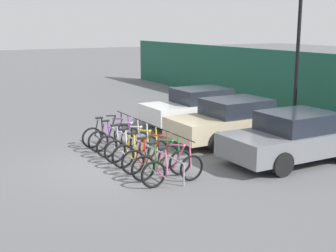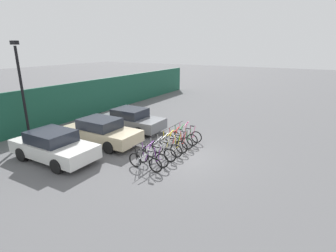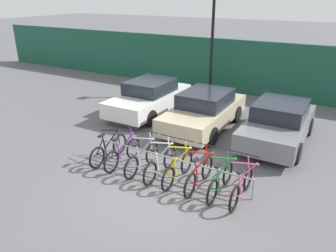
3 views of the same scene
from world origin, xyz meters
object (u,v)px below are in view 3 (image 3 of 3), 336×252
at_px(car_white, 149,97).
at_px(bicycle_green, 220,181).
at_px(lamp_post, 213,32).
at_px(bicycle_yellow, 178,169).
at_px(bicycle_silver, 142,159).
at_px(bike_rack, 171,160).
at_px(bicycle_purple, 123,153).
at_px(bicycle_white, 160,164).
at_px(car_grey, 278,123).
at_px(bicycle_black, 109,149).
at_px(car_beige, 204,110).
at_px(bicycle_pink, 242,186).
at_px(bicycle_red, 199,175).

bearing_deg(car_white, bicycle_green, -41.16).
bearing_deg(lamp_post, bicycle_yellow, -72.78).
bearing_deg(bicycle_silver, bike_rack, 7.46).
xyz_separation_m(bike_rack, bicycle_purple, (-1.54, -0.15, -0.12)).
distance_m(bicycle_silver, bicycle_white, 0.60).
height_order(bike_rack, car_grey, car_grey).
relative_size(bicycle_black, bicycle_white, 1.00).
bearing_deg(bicycle_white, bicycle_yellow, -2.47).
bearing_deg(bike_rack, car_grey, 61.61).
height_order(bicycle_green, car_white, car_white).
bearing_deg(bicycle_purple, bicycle_black, 177.47).
height_order(bicycle_silver, car_grey, car_grey).
bearing_deg(bicycle_white, bicycle_purple, 177.53).
bearing_deg(bicycle_white, car_beige, 93.47).
relative_size(bicycle_yellow, bicycle_pink, 1.00).
bearing_deg(bicycle_black, bicycle_purple, -3.72).
height_order(bicycle_silver, car_white, car_white).
distance_m(bike_rack, bicycle_black, 2.07).
bearing_deg(lamp_post, bicycle_green, -65.21).
xyz_separation_m(car_grey, lamp_post, (-4.20, 4.07, 2.34)).
relative_size(bicycle_green, car_grey, 0.42).
bearing_deg(bicycle_white, bicycle_green, -2.47).
height_order(bicycle_yellow, car_beige, car_beige).
xyz_separation_m(bicycle_yellow, bicycle_green, (1.21, 0.00, 0.00)).
height_order(bicycle_white, bicycle_yellow, same).
relative_size(bike_rack, bicycle_white, 2.72).
height_order(bicycle_purple, bicycle_red, same).
distance_m(bicycle_silver, lamp_post, 8.51).
relative_size(bicycle_silver, bicycle_yellow, 1.00).
bearing_deg(bike_rack, bicycle_purple, -174.47).
distance_m(bicycle_red, lamp_post, 8.95).
relative_size(bicycle_black, bicycle_green, 1.00).
relative_size(bike_rack, bicycle_silver, 2.72).
height_order(bike_rack, bicycle_purple, bicycle_purple).
height_order(bicycle_black, bicycle_green, same).
distance_m(bicycle_yellow, car_grey, 4.28).
distance_m(bicycle_red, bicycle_green, 0.59).
distance_m(bicycle_black, bicycle_yellow, 2.36).
distance_m(bicycle_white, bicycle_red, 1.17).
relative_size(bicycle_green, car_beige, 0.40).
bearing_deg(bicycle_pink, bicycle_purple, -178.76).
relative_size(bicycle_yellow, car_grey, 0.42).
xyz_separation_m(bicycle_purple, car_white, (-1.79, 4.23, 0.31)).
height_order(bicycle_white, car_grey, car_grey).
distance_m(bicycle_silver, bicycle_green, 2.36).
bearing_deg(car_beige, bicycle_yellow, -76.14).
height_order(bicycle_white, car_white, car_white).
xyz_separation_m(bicycle_pink, car_grey, (-0.03, 3.91, 0.31)).
height_order(bicycle_silver, bicycle_white, same).
height_order(bicycle_pink, lamp_post, lamp_post).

